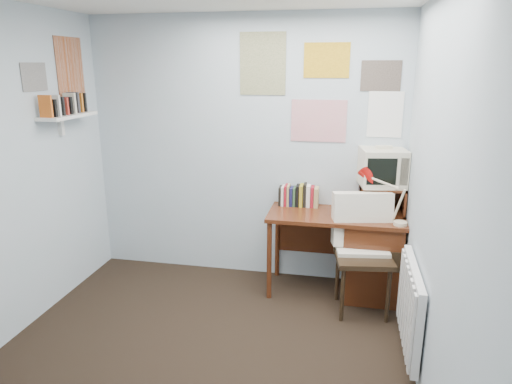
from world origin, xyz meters
TOP-DOWN VIEW (x-y plane):
  - ground at (0.00, 0.00)m, footprint 3.50×3.50m
  - back_wall at (0.00, 1.75)m, footprint 3.00×0.02m
  - right_wall at (1.50, 0.00)m, footprint 0.02×3.50m
  - desk at (1.17, 1.48)m, footprint 1.20×0.55m
  - desk_chair at (1.15, 1.18)m, footprint 0.56×0.54m
  - desk_lamp at (1.43, 1.28)m, footprint 0.31×0.27m
  - tv_riser at (1.29, 1.59)m, footprint 0.40×0.30m
  - crt_tv at (1.28, 1.61)m, footprint 0.43×0.40m
  - book_row at (0.66, 1.66)m, footprint 0.60×0.14m
  - radiator at (1.46, 0.55)m, footprint 0.09×0.80m
  - wall_shelf at (-1.40, 1.10)m, footprint 0.20×0.62m
  - posters_back at (0.70, 1.74)m, footprint 1.20×0.01m
  - posters_left at (-1.49, 1.10)m, footprint 0.01×0.70m

SIDE VIEW (x-z plane):
  - ground at x=0.00m, z-range 0.00..0.00m
  - desk at x=1.17m, z-range 0.03..0.79m
  - radiator at x=1.46m, z-range 0.12..0.72m
  - desk_chair at x=1.15m, z-range 0.00..0.98m
  - book_row at x=0.66m, z-range 0.76..0.98m
  - tv_riser at x=1.29m, z-range 0.76..1.01m
  - desk_lamp at x=1.43m, z-range 0.76..1.16m
  - crt_tv at x=1.28m, z-range 1.01..1.37m
  - back_wall at x=0.00m, z-range 0.00..2.50m
  - right_wall at x=1.50m, z-range 0.00..2.50m
  - wall_shelf at x=-1.40m, z-range 1.50..1.74m
  - posters_back at x=0.70m, z-range 1.40..2.30m
  - posters_left at x=-1.49m, z-range 1.70..2.30m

